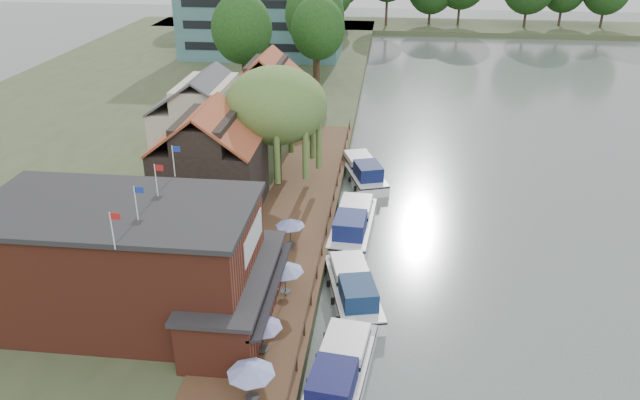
{
  "coord_description": "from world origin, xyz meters",
  "views": [
    {
      "loc": [
        -1.15,
        -30.45,
        23.33
      ],
      "look_at": [
        -6.0,
        12.0,
        3.0
      ],
      "focal_mm": 35.0,
      "sensor_mm": 36.0,
      "label": 1
    }
  ],
  "objects_px": {
    "willow": "(277,128)",
    "umbrella_2": "(263,297)",
    "umbrella_4": "(273,258)",
    "cottage_a": "(209,158)",
    "cottage_b": "(207,117)",
    "umbrella_0": "(252,384)",
    "cruiser_3": "(363,169)",
    "umbrella_1": "(262,337)",
    "cruiser_2": "(353,220)",
    "umbrella_3": "(285,280)",
    "cruiser_0": "(340,367)",
    "hotel_block": "(262,16)",
    "cottage_c": "(268,93)",
    "umbrella_5": "(290,234)",
    "pub": "(156,264)",
    "cruiser_1": "(353,284)"
  },
  "relations": [
    {
      "from": "willow",
      "to": "umbrella_2",
      "type": "distance_m",
      "value": 19.76
    },
    {
      "from": "umbrella_4",
      "to": "umbrella_2",
      "type": "bearing_deg",
      "value": -87.45
    },
    {
      "from": "cottage_a",
      "to": "cottage_b",
      "type": "bearing_deg",
      "value": 106.7
    },
    {
      "from": "umbrella_0",
      "to": "cruiser_3",
      "type": "relative_size",
      "value": 0.25
    },
    {
      "from": "umbrella_1",
      "to": "cruiser_2",
      "type": "height_order",
      "value": "umbrella_1"
    },
    {
      "from": "umbrella_3",
      "to": "cruiser_0",
      "type": "relative_size",
      "value": 0.24
    },
    {
      "from": "hotel_block",
      "to": "umbrella_1",
      "type": "distance_m",
      "value": 75.5
    },
    {
      "from": "cottage_c",
      "to": "umbrella_2",
      "type": "relative_size",
      "value": 3.58
    },
    {
      "from": "umbrella_1",
      "to": "umbrella_5",
      "type": "relative_size",
      "value": 1.0
    },
    {
      "from": "willow",
      "to": "umbrella_0",
      "type": "distance_m",
      "value": 27.02
    },
    {
      "from": "umbrella_2",
      "to": "umbrella_3",
      "type": "relative_size",
      "value": 1.0
    },
    {
      "from": "cottage_a",
      "to": "cruiser_3",
      "type": "relative_size",
      "value": 0.9
    },
    {
      "from": "cottage_b",
      "to": "umbrella_2",
      "type": "height_order",
      "value": "cottage_b"
    },
    {
      "from": "cottage_c",
      "to": "willow",
      "type": "distance_m",
      "value": 14.46
    },
    {
      "from": "umbrella_5",
      "to": "willow",
      "type": "bearing_deg",
      "value": 104.36
    },
    {
      "from": "umbrella_1",
      "to": "umbrella_2",
      "type": "bearing_deg",
      "value": 100.76
    },
    {
      "from": "cottage_b",
      "to": "cottage_c",
      "type": "xyz_separation_m",
      "value": [
        4.0,
        9.0,
        0.0
      ]
    },
    {
      "from": "hotel_block",
      "to": "umbrella_3",
      "type": "height_order",
      "value": "hotel_block"
    },
    {
      "from": "umbrella_0",
      "to": "cruiser_0",
      "type": "distance_m",
      "value": 5.12
    },
    {
      "from": "hotel_block",
      "to": "cottage_b",
      "type": "bearing_deg",
      "value": -85.03
    },
    {
      "from": "cottage_c",
      "to": "umbrella_2",
      "type": "bearing_deg",
      "value": -79.78
    },
    {
      "from": "hotel_block",
      "to": "umbrella_2",
      "type": "distance_m",
      "value": 71.75
    },
    {
      "from": "pub",
      "to": "umbrella_4",
      "type": "xyz_separation_m",
      "value": [
        5.78,
        5.37,
        -2.36
      ]
    },
    {
      "from": "hotel_block",
      "to": "cruiser_2",
      "type": "distance_m",
      "value": 60.81
    },
    {
      "from": "umbrella_2",
      "to": "cruiser_3",
      "type": "distance_m",
      "value": 23.76
    },
    {
      "from": "umbrella_3",
      "to": "cruiser_1",
      "type": "distance_m",
      "value": 4.63
    },
    {
      "from": "umbrella_3",
      "to": "umbrella_4",
      "type": "xyz_separation_m",
      "value": [
        -1.21,
        2.59,
        0.0
      ]
    },
    {
      "from": "pub",
      "to": "willow",
      "type": "distance_m",
      "value": 20.36
    },
    {
      "from": "hotel_block",
      "to": "cottage_b",
      "type": "xyz_separation_m",
      "value": [
        4.0,
        -46.0,
        -1.9
      ]
    },
    {
      "from": "cottage_b",
      "to": "willow",
      "type": "distance_m",
      "value": 9.07
    },
    {
      "from": "cruiser_2",
      "to": "hotel_block",
      "type": "bearing_deg",
      "value": 111.28
    },
    {
      "from": "pub",
      "to": "cottage_b",
      "type": "height_order",
      "value": "cottage_b"
    },
    {
      "from": "umbrella_4",
      "to": "cruiser_3",
      "type": "distance_m",
      "value": 19.36
    },
    {
      "from": "umbrella_0",
      "to": "willow",
      "type": "bearing_deg",
      "value": 97.28
    },
    {
      "from": "umbrella_0",
      "to": "umbrella_1",
      "type": "xyz_separation_m",
      "value": [
        -0.2,
        3.62,
        0.0
      ]
    },
    {
      "from": "umbrella_5",
      "to": "cruiser_0",
      "type": "bearing_deg",
      "value": -69.71
    },
    {
      "from": "cottage_c",
      "to": "umbrella_0",
      "type": "distance_m",
      "value": 41.21
    },
    {
      "from": "hotel_block",
      "to": "umbrella_3",
      "type": "distance_m",
      "value": 70.02
    },
    {
      "from": "umbrella_3",
      "to": "umbrella_4",
      "type": "relative_size",
      "value": 1.0
    },
    {
      "from": "pub",
      "to": "cruiser_2",
      "type": "height_order",
      "value": "pub"
    },
    {
      "from": "umbrella_2",
      "to": "cruiser_0",
      "type": "bearing_deg",
      "value": -41.43
    },
    {
      "from": "hotel_block",
      "to": "umbrella_4",
      "type": "relative_size",
      "value": 10.69
    },
    {
      "from": "umbrella_4",
      "to": "umbrella_3",
      "type": "bearing_deg",
      "value": -64.96
    },
    {
      "from": "willow",
      "to": "umbrella_1",
      "type": "relative_size",
      "value": 4.39
    },
    {
      "from": "hotel_block",
      "to": "willow",
      "type": "bearing_deg",
      "value": -77.29
    },
    {
      "from": "umbrella_1",
      "to": "umbrella_5",
      "type": "bearing_deg",
      "value": 91.51
    },
    {
      "from": "willow",
      "to": "hotel_block",
      "type": "bearing_deg",
      "value": 102.71
    },
    {
      "from": "umbrella_3",
      "to": "cruiser_3",
      "type": "relative_size",
      "value": 0.25
    },
    {
      "from": "umbrella_0",
      "to": "umbrella_3",
      "type": "relative_size",
      "value": 1.01
    },
    {
      "from": "umbrella_3",
      "to": "cruiser_2",
      "type": "bearing_deg",
      "value": 71.52
    }
  ]
}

